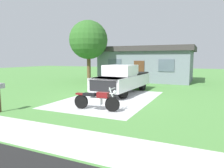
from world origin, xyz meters
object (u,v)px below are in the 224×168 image
Objects in this scene: shade_tree at (88,40)px; pickup_truck at (123,79)px; neighbor_house at (146,63)px; motorcycle at (97,100)px.

pickup_truck is at bearing -39.89° from shade_tree.
shade_tree is 0.62× the size of neighbor_house.
shade_tree is (-5.96, 9.39, 3.60)m from motorcycle.
neighbor_house is at bearing 95.67° from motorcycle.
pickup_truck is 0.59× the size of neighbor_house.
shade_tree is 6.51m from neighbor_house.
shade_tree is at bearing -139.50° from neighbor_house.
motorcycle is 0.23× the size of neighbor_house.
shade_tree is at bearing 140.11° from pickup_truck.
shade_tree reaches higher than motorcycle.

